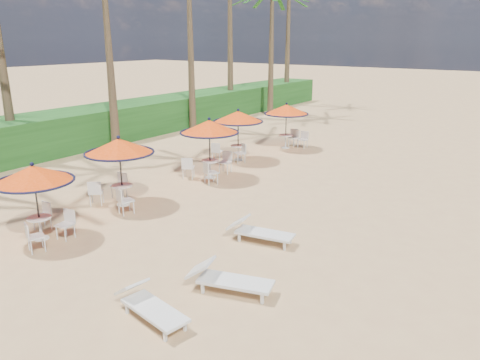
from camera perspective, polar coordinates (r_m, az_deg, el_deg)
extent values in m
plane|color=tan|center=(10.50, -9.60, -13.38)|extent=(160.00, 160.00, 0.00)
cube|color=#194716|center=(26.84, -13.95, 7.11)|extent=(3.00, 40.00, 1.80)
cylinder|color=black|center=(13.61, -23.50, -2.59)|extent=(0.05, 0.05, 2.08)
cone|color=#EB4A14|center=(13.38, -23.91, 0.70)|extent=(2.08, 2.08, 0.45)
torus|color=black|center=(13.44, -23.80, -0.15)|extent=(2.08, 2.08, 0.06)
sphere|color=black|center=(13.32, -24.04, 1.78)|extent=(0.11, 0.11, 0.11)
cylinder|color=silver|center=(13.75, -23.30, -4.26)|extent=(0.63, 0.63, 0.04)
cylinder|color=silver|center=(13.85, -23.15, -5.41)|extent=(0.07, 0.07, 0.63)
cylinder|color=black|center=(15.55, -14.31, 0.93)|extent=(0.05, 0.05, 2.22)
cone|color=#EB4A14|center=(15.34, -14.55, 4.05)|extent=(2.22, 2.22, 0.48)
torus|color=black|center=(15.39, -14.48, 3.24)|extent=(2.22, 2.22, 0.07)
sphere|color=black|center=(15.28, -14.62, 5.07)|extent=(0.12, 0.12, 0.12)
cylinder|color=silver|center=(15.68, -14.19, -0.67)|extent=(0.68, 0.68, 0.04)
cylinder|color=silver|center=(15.77, -14.11, -1.77)|extent=(0.08, 0.08, 0.68)
cylinder|color=black|center=(18.11, -3.71, 3.76)|extent=(0.05, 0.05, 2.28)
cone|color=#EB4A14|center=(17.93, -3.77, 6.54)|extent=(2.28, 2.28, 0.50)
torus|color=black|center=(17.97, -3.75, 5.82)|extent=(2.28, 2.28, 0.07)
sphere|color=black|center=(17.88, -3.78, 7.44)|extent=(0.12, 0.12, 0.12)
cylinder|color=silver|center=(18.22, -3.68, 2.33)|extent=(0.69, 0.69, 0.04)
cylinder|color=silver|center=(18.30, -3.66, 1.34)|extent=(0.08, 0.08, 0.69)
cylinder|color=black|center=(20.76, -0.23, 5.41)|extent=(0.05, 0.05, 2.21)
cone|color=#EB4A14|center=(20.60, -0.23, 7.77)|extent=(2.21, 2.21, 0.48)
torus|color=black|center=(20.64, -0.23, 7.16)|extent=(2.21, 2.21, 0.07)
sphere|color=black|center=(20.56, -0.23, 8.54)|extent=(0.12, 0.12, 0.12)
cylinder|color=silver|center=(20.86, -0.23, 4.19)|extent=(0.67, 0.67, 0.04)
cylinder|color=silver|center=(20.93, -0.23, 3.34)|extent=(0.08, 0.08, 0.67)
cylinder|color=black|center=(23.23, 5.62, 6.51)|extent=(0.05, 0.05, 2.17)
cone|color=#EB4A14|center=(23.10, 5.69, 8.58)|extent=(2.17, 2.17, 0.47)
torus|color=black|center=(23.13, 5.67, 8.05)|extent=(2.17, 2.17, 0.07)
sphere|color=black|center=(23.06, 5.71, 9.25)|extent=(0.11, 0.11, 0.11)
cylinder|color=silver|center=(23.32, 5.59, 5.44)|extent=(0.66, 0.66, 0.04)
cylinder|color=silver|center=(23.38, 5.57, 4.70)|extent=(0.08, 0.08, 0.66)
cube|color=silver|center=(9.46, -10.37, -15.35)|extent=(1.61, 0.82, 0.06)
cube|color=silver|center=(9.92, -13.04, -12.54)|extent=(0.60, 0.64, 0.38)
cube|color=silver|center=(9.53, -10.32, -16.08)|extent=(0.05, 0.05, 0.22)
cube|color=silver|center=(10.23, -0.56, -12.30)|extent=(1.71, 1.03, 0.07)
cube|color=silver|center=(10.39, -4.84, -10.57)|extent=(0.68, 0.72, 0.40)
cube|color=silver|center=(10.30, -0.56, -13.03)|extent=(0.06, 0.06, 0.23)
cube|color=silver|center=(12.56, 3.04, -6.55)|extent=(1.64, 0.84, 0.06)
cube|color=silver|center=(12.77, -0.22, -5.14)|extent=(0.61, 0.65, 0.39)
cube|color=silver|center=(12.62, 3.03, -7.16)|extent=(0.06, 0.06, 0.22)
cone|color=brown|center=(22.71, -15.56, 13.36)|extent=(0.44, 0.44, 8.15)
cone|color=brown|center=(27.88, -6.05, 15.85)|extent=(0.44, 0.44, 9.53)
cone|color=brown|center=(32.62, -1.21, 17.00)|extent=(0.44, 0.44, 10.57)
cone|color=brown|center=(33.34, 3.82, 14.86)|extent=(0.44, 0.44, 8.13)
cone|color=brown|center=(38.77, 5.86, 16.70)|extent=(0.44, 0.44, 10.29)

